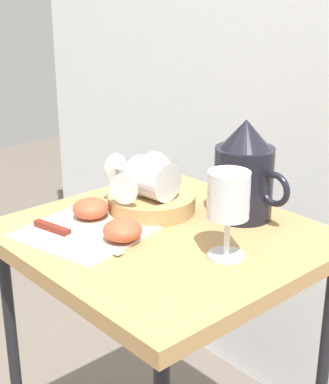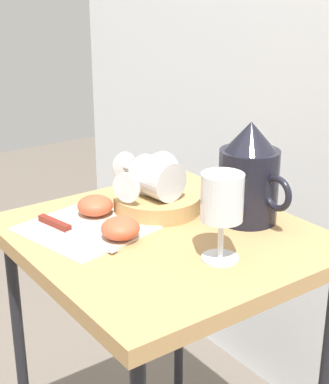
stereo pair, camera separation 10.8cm
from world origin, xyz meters
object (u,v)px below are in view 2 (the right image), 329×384
Objects in this scene: pitcher at (249,182)px; apple_half_right at (120,228)px; table at (164,265)px; wine_glass_tipped_far at (156,178)px; wine_glass_tipped_near at (153,174)px; knife at (65,228)px; basket_tray at (157,202)px; wine_glass_upright at (222,202)px; apple_half_left at (95,206)px.

pitcher reaches higher than apple_half_right.
table is 0.18m from wine_glass_tipped_far.
wine_glass_tipped_near is 0.22m from knife.
wine_glass_upright reaches higher than basket_tray.
wine_glass_tipped_far is 2.21× the size of apple_half_right.
table is at bearing -28.05° from basket_tray.
pitcher reaches higher than wine_glass_tipped_far.
wine_glass_upright is (0.15, 0.01, 0.17)m from table.
knife is at bearing -125.11° from table.
wine_glass_tipped_near reaches higher than apple_half_left.
wine_glass_tipped_far reaches higher than table.
wine_glass_tipped_near is (-0.17, -0.11, -0.01)m from pitcher.
wine_glass_tipped_near is at bearing 125.75° from apple_half_right.
apple_half_right is at bearing -149.71° from wine_glass_upright.
wine_glass_tipped_far is (-0.24, 0.03, -0.03)m from wine_glass_upright.
wine_glass_upright is 0.21m from apple_half_right.
wine_glass_tipped_far reaches higher than knife.
wine_glass_tipped_far is (0.03, -0.02, 0.00)m from wine_glass_tipped_near.
wine_glass_tipped_near is (-0.12, 0.06, 0.14)m from table.
table is 0.13m from apple_half_right.
wine_glass_upright reaches higher than knife.
basket_tray is at bearing 170.39° from wine_glass_upright.
wine_glass_upright is (0.10, -0.15, 0.02)m from pitcher.
apple_half_left is at bearing -154.30° from table.
pitcher is 0.36m from knife.
basket_tray is at bearing -141.79° from pitcher.
table is 3.58× the size of pitcher.
table is at bearing 54.89° from knife.
wine_glass_tipped_far is 2.21× the size of apple_half_left.
pitcher is 2.79× the size of apple_half_left.
wine_glass_tipped_near reaches higher than apple_half_right.
knife reaches higher than table.
wine_glass_tipped_far is 0.16m from apple_half_right.
wine_glass_tipped_far is at bearing -48.39° from basket_tray.
wine_glass_tipped_far reaches higher than basket_tray.
wine_glass_tipped_near is 0.18m from apple_half_right.
wine_glass_tipped_far is (0.01, -0.01, 0.06)m from basket_tray.
wine_glass_upright is 0.73× the size of knife.
apple_half_right reaches higher than knife.
apple_half_left is at bearing -115.34° from wine_glass_tipped_far.
knife is (-0.16, -0.32, -0.07)m from pitcher.
apple_half_left reaches higher than basket_tray.
wine_glass_upright reaches higher than apple_half_right.
pitcher is at bearing 41.72° from wine_glass_tipped_far.
wine_glass_tipped_far is (-0.09, 0.04, 0.14)m from table.
apple_half_right is at bearing -8.21° from apple_half_left.
wine_glass_tipped_far is at bearing -138.28° from pitcher.
pitcher is 0.27m from apple_half_right.
wine_glass_upright is at bearing 15.16° from apple_half_left.
pitcher is at bearing 73.64° from table.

